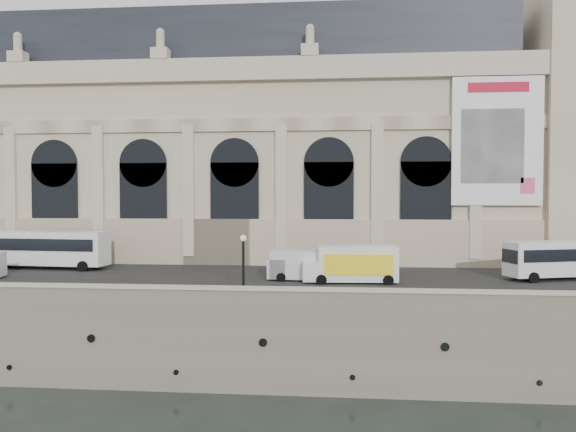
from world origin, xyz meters
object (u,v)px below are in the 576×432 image
object	(u,v)px
box_truck	(352,264)
bus_left	(45,248)
van_c	(300,265)
lamp_right	(243,268)
bus_right	(569,258)

from	to	relation	value
box_truck	bus_left	bearing A→B (deg)	168.53
van_c	bus_left	bearing A→B (deg)	168.48
bus_left	lamp_right	distance (m)	27.32
box_truck	lamp_right	size ratio (longest dim) A/B	1.73
lamp_right	van_c	bearing A→B (deg)	70.18
bus_left	bus_right	xyz separation A→B (m)	(50.11, -2.72, -0.22)
bus_left	bus_right	size ratio (longest dim) A/B	1.11
bus_right	box_truck	xyz separation A→B (m)	(-19.21, -3.55, -0.32)
bus_left	lamp_right	xyz separation A→B (m)	(22.96, -14.81, 0.17)
van_c	lamp_right	world-z (taller)	lamp_right
box_truck	bus_right	bearing A→B (deg)	10.46
bus_right	box_truck	distance (m)	19.53
van_c	box_truck	distance (m)	4.64
van_c	lamp_right	bearing A→B (deg)	-109.82
lamp_right	bus_right	bearing A→B (deg)	23.99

